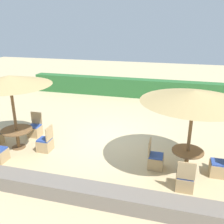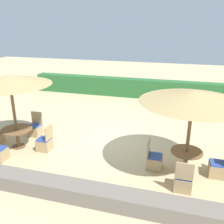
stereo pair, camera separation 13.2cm
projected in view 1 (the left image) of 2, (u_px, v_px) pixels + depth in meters
ground_plane at (108, 139)px, 9.69m from camera, size 40.00×40.00×0.00m
hedge_row at (136, 88)px, 14.98m from camera, size 13.00×0.70×1.09m
stone_border at (70, 190)px, 6.39m from camera, size 10.00×0.56×0.42m
parasol_front_left at (9, 81)px, 8.19m from camera, size 2.76×2.76×2.64m
round_table_front_left at (17, 133)px, 8.83m from camera, size 1.08×1.08×0.71m
patio_chair_front_left_east at (45, 144)px, 8.72m from camera, size 0.46×0.46×0.93m
patio_chair_front_left_north at (35, 130)px, 9.87m from camera, size 0.46×0.46×0.93m
parasol_front_right at (194, 96)px, 6.78m from camera, size 2.95×2.95×2.54m
round_table_front_right at (187, 156)px, 7.40m from camera, size 0.93×0.93×0.71m
patio_chair_front_right_west at (155, 160)px, 7.68m from camera, size 0.46×0.46×0.93m
patio_chair_front_right_east at (219, 167)px, 7.30m from camera, size 0.46×0.46×0.93m
patio_chair_front_right_south at (185, 181)px, 6.69m from camera, size 0.46×0.46×0.93m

